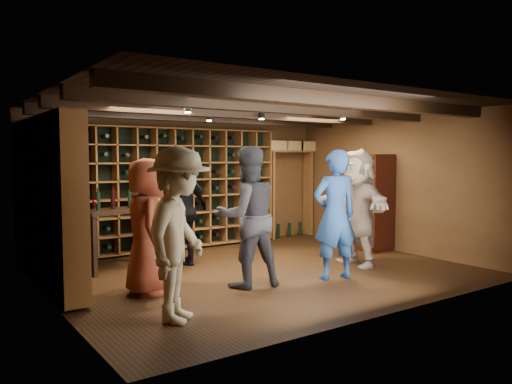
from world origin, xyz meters
TOP-DOWN VIEW (x-y plane):
  - ground at (0.00, 0.00)m, footprint 6.00×6.00m
  - room_shell at (0.00, 0.05)m, footprint 6.00×6.00m
  - wine_rack_back at (-0.52, 2.33)m, footprint 4.65×0.30m
  - wine_rack_left at (-2.83, 0.82)m, footprint 0.30×2.65m
  - crate_shelf at (2.41, 2.32)m, footprint 1.20×0.32m
  - display_cabinet at (2.71, 0.20)m, footprint 0.55×0.50m
  - man_blue_shirt at (0.60, -0.98)m, footprint 0.75×0.59m
  - man_grey_suit at (-0.65, -0.62)m, footprint 1.01×0.84m
  - guest_red_floral at (-1.90, -0.22)m, footprint 0.77×0.96m
  - guest_woman_black at (-0.81, 0.96)m, footprint 1.14×0.79m
  - guest_khaki at (-2.03, -1.40)m, footprint 1.32×1.32m
  - guest_beige at (1.52, -0.51)m, footprint 0.79×1.78m
  - tasting_table at (-1.70, 1.43)m, footprint 1.34×0.88m

SIDE VIEW (x-z plane):
  - ground at x=0.00m, z-range 0.00..0.00m
  - tasting_table at x=-1.70m, z-range 0.21..1.41m
  - display_cabinet at x=2.71m, z-range -0.02..1.73m
  - guest_red_floral at x=-1.90m, z-range 0.00..1.71m
  - guest_woman_black at x=-0.81m, z-range 0.00..1.79m
  - man_blue_shirt at x=0.60m, z-range 0.00..1.83m
  - guest_khaki at x=-2.03m, z-range 0.00..1.84m
  - guest_beige at x=1.52m, z-range 0.00..1.85m
  - man_grey_suit at x=-0.65m, z-range 0.00..1.87m
  - wine_rack_back at x=-0.52m, z-range 0.05..2.25m
  - wine_rack_left at x=-2.83m, z-range 0.05..2.25m
  - crate_shelf at x=2.41m, z-range 0.54..2.60m
  - room_shell at x=0.00m, z-range -0.58..5.42m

